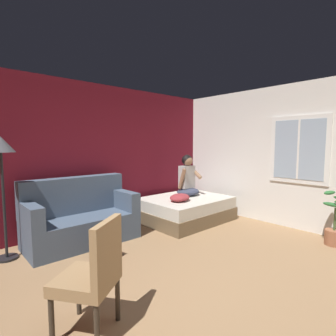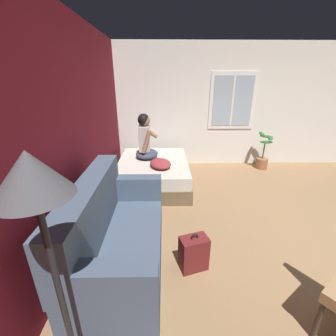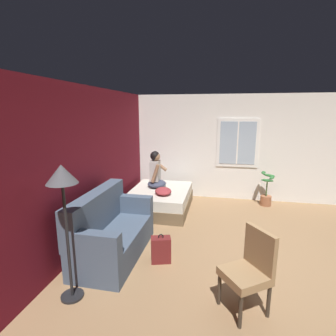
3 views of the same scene
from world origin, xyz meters
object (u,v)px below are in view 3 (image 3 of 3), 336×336
Objects in this scene: throw_pillow at (163,191)px; cell_phone at (162,191)px; potted_plant at (266,194)px; side_chair at (250,268)px; floor_lamp at (63,188)px; person_seated at (156,173)px; bed at (160,199)px; couch at (110,232)px; backpack at (161,250)px.

throw_pillow is 3.33× the size of cell_phone.
throw_pillow is 0.56× the size of potted_plant.
floor_lamp reaches higher than side_chair.
potted_plant is (0.56, -2.65, -0.53)m from person_seated.
cell_phone is 0.17× the size of potted_plant.
floor_lamp is (-3.16, 0.39, 1.19)m from bed.
cell_phone is (-0.12, -0.06, 0.25)m from bed.
floor_lamp is (-3.04, 0.45, 0.94)m from cell_phone.
couch is 0.86m from backpack.
side_chair is (-2.92, -1.74, 0.30)m from bed.
backpack is 0.54× the size of potted_plant.
side_chair reaches higher than backpack.
couch is 2.21m from side_chair.
bed is at bearing 30.86° from side_chair.
floor_lamp is at bearing 143.63° from potted_plant.
floor_lamp reaches higher than cell_phone.
backpack is at bearing 58.02° from side_chair.
cell_phone is at bearing 30.95° from side_chair.
potted_plant reaches higher than throw_pillow.
couch reaches higher than bed.
throw_pillow is at bearing 11.41° from backpack.
side_chair is at bearing -111.20° from couch.
side_chair is at bearing -148.47° from throw_pillow.
side_chair reaches higher than potted_plant.
bed is at bearing 13.55° from backpack.
bed is 1.02× the size of couch.
floor_lamp reaches higher than couch.
backpack is at bearing -121.05° from cell_phone.
bed is 0.65m from person_seated.
throw_pillow is at bearing -155.02° from bed.
floor_lamp reaches higher than throw_pillow.
bed is 3.64× the size of throw_pillow.
throw_pillow is 2.60m from potted_plant.
person_seated is 0.67m from throw_pillow.
backpack is at bearing -166.45° from bed.
side_chair is 1.12× the size of person_seated.
side_chair is 0.58× the size of floor_lamp.
couch is 11.84× the size of cell_phone.
cell_phone is (0.20, 0.09, -0.07)m from throw_pillow.
potted_plant is (1.08, -2.35, -0.25)m from throw_pillow.
couch reaches higher than backpack.
person_seated reaches higher than backpack.
person_seated is 0.51× the size of floor_lamp.
potted_plant is at bearing -23.79° from cell_phone.
floor_lamp is at bearing -142.13° from cell_phone.
bed reaches higher than backpack.
couch is 4.03m from potted_plant.
side_chair is 1.48m from backpack.
potted_plant is at bearing -11.60° from side_chair.
bed is 0.28m from cell_phone.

